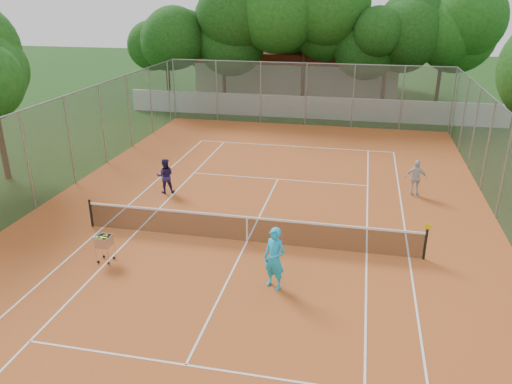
% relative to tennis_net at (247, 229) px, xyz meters
% --- Properties ---
extents(ground, '(120.00, 120.00, 0.00)m').
position_rel_tennis_net_xyz_m(ground, '(0.00, 0.00, -0.51)').
color(ground, black).
rests_on(ground, ground).
extents(court_pad, '(18.00, 34.00, 0.02)m').
position_rel_tennis_net_xyz_m(court_pad, '(0.00, 0.00, -0.50)').
color(court_pad, '#B05422').
rests_on(court_pad, ground).
extents(court_lines, '(10.98, 23.78, 0.01)m').
position_rel_tennis_net_xyz_m(court_lines, '(0.00, 0.00, -0.49)').
color(court_lines, white).
rests_on(court_lines, court_pad).
extents(tennis_net, '(11.88, 0.10, 0.98)m').
position_rel_tennis_net_xyz_m(tennis_net, '(0.00, 0.00, 0.00)').
color(tennis_net, black).
rests_on(tennis_net, court_pad).
extents(perimeter_fence, '(18.00, 34.00, 4.00)m').
position_rel_tennis_net_xyz_m(perimeter_fence, '(0.00, 0.00, 1.49)').
color(perimeter_fence, slate).
rests_on(perimeter_fence, ground).
extents(boundary_wall, '(26.00, 0.30, 1.50)m').
position_rel_tennis_net_xyz_m(boundary_wall, '(0.00, 19.00, 0.24)').
color(boundary_wall, silver).
rests_on(boundary_wall, ground).
extents(clubhouse, '(16.40, 9.00, 4.40)m').
position_rel_tennis_net_xyz_m(clubhouse, '(-2.00, 29.00, 1.69)').
color(clubhouse, beige).
rests_on(clubhouse, ground).
extents(tropical_trees, '(29.00, 19.00, 10.00)m').
position_rel_tennis_net_xyz_m(tropical_trees, '(0.00, 22.00, 4.49)').
color(tropical_trees, '#0F360D').
rests_on(tropical_trees, ground).
extents(player_near, '(0.82, 0.71, 1.91)m').
position_rel_tennis_net_xyz_m(player_near, '(1.44, -2.66, 0.47)').
color(player_near, '#1CB3F0').
rests_on(player_near, court_pad).
extents(player_far_left, '(0.90, 0.81, 1.53)m').
position_rel_tennis_net_xyz_m(player_far_left, '(-4.49, 3.77, 0.28)').
color(player_far_left, '#241B52').
rests_on(player_far_left, court_pad).
extents(player_far_right, '(0.93, 0.42, 1.56)m').
position_rel_tennis_net_xyz_m(player_far_right, '(6.08, 5.73, 0.29)').
color(player_far_right, silver).
rests_on(player_far_right, court_pad).
extents(ball_hopper, '(0.60, 0.60, 0.99)m').
position_rel_tennis_net_xyz_m(ball_hopper, '(-4.17, -2.31, 0.00)').
color(ball_hopper, '#B3B3BA').
rests_on(ball_hopper, court_pad).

